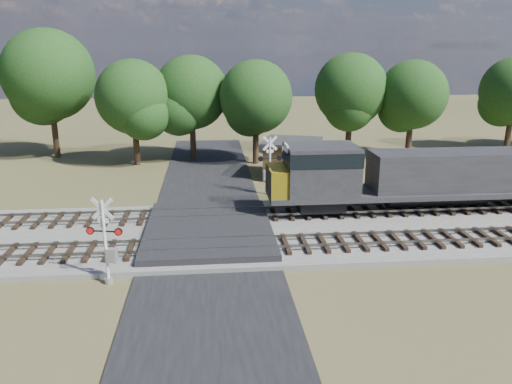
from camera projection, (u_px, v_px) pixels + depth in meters
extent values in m
plane|color=#474826|center=(209.00, 239.00, 27.71)|extent=(160.00, 160.00, 0.00)
cube|color=gray|center=(381.00, 228.00, 29.06)|extent=(140.00, 10.00, 0.30)
cube|color=black|center=(209.00, 239.00, 27.70)|extent=(7.00, 60.00, 0.08)
cube|color=#262628|center=(209.00, 231.00, 28.10)|extent=(7.00, 9.00, 0.62)
cube|color=black|center=(248.00, 245.00, 25.88)|extent=(44.00, 2.60, 0.18)
cube|color=#615D53|center=(402.00, 242.00, 25.87)|extent=(140.00, 0.08, 0.15)
cube|color=#615D53|center=(392.00, 232.00, 27.24)|extent=(140.00, 0.08, 0.15)
cube|color=black|center=(241.00, 214.00, 30.65)|extent=(44.00, 2.60, 0.18)
cube|color=#615D53|center=(372.00, 211.00, 30.64)|extent=(140.00, 0.08, 0.15)
cube|color=#615D53|center=(365.00, 204.00, 32.01)|extent=(140.00, 0.08, 0.15)
cylinder|color=silver|center=(105.00, 243.00, 22.03)|extent=(0.14, 0.14, 3.96)
cylinder|color=gray|center=(109.00, 280.00, 22.55)|extent=(0.36, 0.36, 0.30)
cube|color=silver|center=(102.00, 209.00, 21.59)|extent=(1.02, 0.24, 1.03)
cube|color=silver|center=(102.00, 209.00, 21.59)|extent=(1.02, 0.24, 1.03)
cube|color=silver|center=(103.00, 221.00, 21.74)|extent=(0.49, 0.13, 0.22)
cube|color=black|center=(104.00, 231.00, 21.88)|extent=(1.56, 0.37, 0.06)
cylinder|color=red|center=(90.00, 231.00, 21.94)|extent=(0.37, 0.17, 0.36)
cylinder|color=red|center=(118.00, 232.00, 21.82)|extent=(0.37, 0.17, 0.36)
cube|color=gray|center=(112.00, 255.00, 22.18)|extent=(0.49, 0.38, 0.64)
cylinder|color=silver|center=(270.00, 166.00, 35.50)|extent=(0.15, 0.15, 4.19)
cylinder|color=gray|center=(270.00, 192.00, 36.04)|extent=(0.38, 0.38, 0.31)
cube|color=silver|center=(270.00, 143.00, 35.02)|extent=(1.09, 0.19, 1.10)
cube|color=silver|center=(270.00, 143.00, 35.02)|extent=(1.09, 0.19, 1.10)
cube|color=silver|center=(270.00, 151.00, 35.19)|extent=(0.52, 0.10, 0.23)
cube|color=black|center=(270.00, 158.00, 35.33)|extent=(1.67, 0.29, 0.06)
cylinder|color=red|center=(279.00, 158.00, 35.48)|extent=(0.39, 0.15, 0.38)
cylinder|color=red|center=(261.00, 159.00, 35.18)|extent=(0.39, 0.15, 0.38)
cube|color=gray|center=(266.00, 175.00, 35.62)|extent=(0.51, 0.37, 0.68)
cube|color=#4A3720|center=(292.00, 160.00, 40.46)|extent=(5.12, 5.12, 2.86)
cube|color=#2E2E31|center=(293.00, 141.00, 40.03)|extent=(5.64, 5.64, 0.20)
cylinder|color=black|center=(54.00, 126.00, 47.25)|extent=(0.56, 0.56, 5.99)
sphere|color=#103412|center=(48.00, 75.00, 45.90)|extent=(8.38, 8.38, 8.38)
cylinder|color=black|center=(136.00, 139.00, 44.50)|extent=(0.56, 0.56, 4.66)
sphere|color=#103412|center=(133.00, 97.00, 43.45)|extent=(6.52, 6.52, 6.52)
cylinder|color=black|center=(193.00, 134.00, 46.56)|extent=(0.56, 0.56, 4.81)
sphere|color=#103412|center=(191.00, 92.00, 45.47)|extent=(6.73, 6.73, 6.73)
cylinder|color=black|center=(256.00, 138.00, 44.97)|extent=(0.56, 0.56, 4.63)
sphere|color=#103412|center=(256.00, 97.00, 43.93)|extent=(6.48, 6.48, 6.48)
cylinder|color=black|center=(349.00, 131.00, 48.11)|extent=(0.56, 0.56, 4.90)
sphere|color=#103412|center=(351.00, 90.00, 47.01)|extent=(6.86, 6.86, 6.86)
cylinder|color=black|center=(409.00, 134.00, 47.44)|extent=(0.56, 0.56, 4.59)
sphere|color=#103412|center=(413.00, 95.00, 46.41)|extent=(6.42, 6.42, 6.42)
cylinder|color=black|center=(509.00, 128.00, 50.23)|extent=(0.56, 0.56, 4.70)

